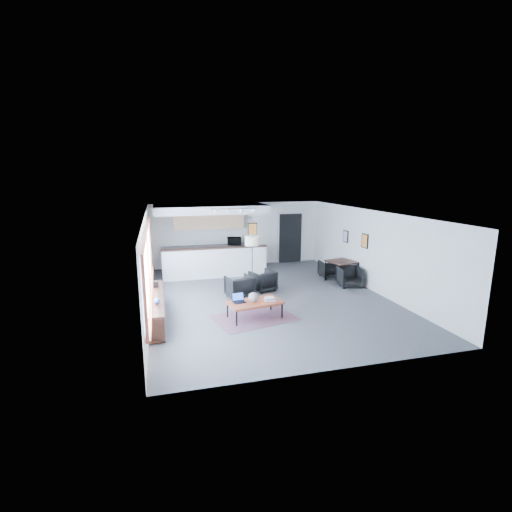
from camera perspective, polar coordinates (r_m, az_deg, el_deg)
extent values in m
cube|color=#4A4A4D|center=(11.48, 1.86, -6.43)|extent=(7.00, 9.00, 0.01)
cube|color=white|center=(10.93, 1.96, 6.64)|extent=(7.00, 9.00, 0.01)
cube|color=silver|center=(15.43, -2.91, 3.38)|extent=(7.00, 0.01, 2.60)
cube|color=silver|center=(7.10, 12.51, -7.54)|extent=(7.00, 0.01, 2.60)
cube|color=silver|center=(10.69, -16.41, -1.08)|extent=(0.01, 9.00, 2.60)
cube|color=silver|center=(12.58, 17.39, 0.81)|extent=(0.01, 9.00, 2.60)
cube|color=#8CBFFF|center=(9.76, -16.38, -1.10)|extent=(0.02, 5.80, 1.55)
cube|color=maroon|center=(9.97, -15.93, -5.57)|extent=(0.10, 5.95, 0.06)
cube|color=maroon|center=(9.62, -16.55, 3.55)|extent=(0.06, 5.95, 0.06)
cube|color=maroon|center=(6.97, -16.72, -6.41)|extent=(0.06, 0.06, 1.60)
cube|color=maroon|center=(9.76, -16.27, -1.09)|extent=(0.06, 0.06, 1.60)
cube|color=maroon|center=(12.61, -16.02, 1.85)|extent=(0.06, 0.06, 1.60)
cube|color=#331A12|center=(9.90, -15.10, -6.14)|extent=(0.35, 3.00, 0.05)
cube|color=#331A12|center=(10.09, -14.92, -9.22)|extent=(0.35, 3.00, 0.05)
cube|color=#331A12|center=(8.64, -14.98, -10.93)|extent=(0.33, 0.04, 0.55)
cube|color=#331A12|center=(9.99, -15.01, -7.72)|extent=(0.33, 0.04, 0.55)
cube|color=#331A12|center=(11.37, -15.03, -5.28)|extent=(0.33, 0.04, 0.55)
cube|color=#3359A5|center=(8.83, -14.93, -11.48)|extent=(0.18, 0.04, 0.20)
cube|color=silver|center=(8.99, -14.94, -11.00)|extent=(0.18, 0.04, 0.22)
cube|color=maroon|center=(9.14, -14.95, -10.53)|extent=(0.18, 0.04, 0.24)
cube|color=#331A12|center=(9.30, -14.94, -10.24)|extent=(0.18, 0.04, 0.20)
cube|color=#3359A5|center=(9.46, -14.95, -9.80)|extent=(0.18, 0.04, 0.22)
cube|color=silver|center=(9.61, -14.96, -9.37)|extent=(0.18, 0.04, 0.24)
cube|color=maroon|center=(9.78, -14.95, -9.12)|extent=(0.18, 0.04, 0.20)
cube|color=#331A12|center=(9.93, -14.96, -8.72)|extent=(0.18, 0.04, 0.22)
cube|color=#3359A5|center=(10.09, -14.97, -8.33)|extent=(0.18, 0.03, 0.24)
cube|color=silver|center=(10.26, -14.96, -8.11)|extent=(0.18, 0.03, 0.20)
cube|color=maroon|center=(10.41, -14.97, -7.74)|extent=(0.18, 0.03, 0.22)
cube|color=#331A12|center=(10.57, -14.98, -7.38)|extent=(0.18, 0.04, 0.24)
cube|color=black|center=(10.63, -15.14, -4.22)|extent=(0.14, 0.02, 0.18)
sphere|color=#264C99|center=(9.30, -15.01, -6.71)|extent=(0.14, 0.14, 0.14)
cube|color=white|center=(13.62, -6.24, -1.08)|extent=(3.80, 0.25, 1.10)
cube|color=#331A12|center=(13.50, -6.30, 1.23)|extent=(3.85, 0.32, 0.04)
cube|color=white|center=(15.04, -7.07, -0.23)|extent=(3.80, 0.60, 0.90)
cube|color=#2D2D2D|center=(14.95, -7.12, 1.50)|extent=(3.82, 0.62, 0.04)
cube|color=tan|center=(14.94, -7.30, 5.52)|extent=(2.80, 0.35, 0.70)
cube|color=white|center=(14.20, -6.98, 7.21)|extent=(4.20, 1.80, 0.30)
cube|color=black|center=(13.68, -0.55, 4.16)|extent=(0.35, 0.03, 0.45)
cube|color=orange|center=(13.66, -0.53, 4.16)|extent=(0.30, 0.01, 0.40)
cube|color=black|center=(16.02, 5.24, 2.76)|extent=(1.00, 0.12, 2.10)
cube|color=white|center=(15.86, 3.46, 2.70)|extent=(0.06, 0.10, 2.10)
cube|color=white|center=(16.21, 6.96, 2.84)|extent=(0.06, 0.10, 2.10)
cube|color=white|center=(15.89, 5.31, 6.58)|extent=(1.10, 0.10, 0.06)
cube|color=silver|center=(12.92, -3.46, 7.28)|extent=(1.60, 0.04, 0.04)
cylinder|color=silver|center=(12.81, -6.32, 6.83)|extent=(0.07, 0.07, 0.09)
cylinder|color=silver|center=(12.89, -4.33, 6.90)|extent=(0.07, 0.07, 0.09)
cylinder|color=silver|center=(12.97, -2.36, 6.96)|extent=(0.07, 0.07, 0.09)
cylinder|color=silver|center=(13.08, -0.42, 7.01)|extent=(0.07, 0.07, 0.09)
cube|color=black|center=(12.85, 16.39, 2.24)|extent=(0.03, 0.38, 0.48)
cube|color=orange|center=(12.84, 16.33, 2.24)|extent=(0.00, 0.32, 0.42)
cube|color=black|center=(13.97, 13.64, 2.95)|extent=(0.03, 0.34, 0.44)
cube|color=#859FC5|center=(13.96, 13.58, 2.95)|extent=(0.00, 0.28, 0.38)
cube|color=#51303E|center=(9.90, -0.20, -9.47)|extent=(2.28, 1.79, 0.01)
cube|color=maroon|center=(9.76, -0.20, -7.16)|extent=(1.50, 0.98, 0.05)
cube|color=black|center=(9.32, -3.00, -9.59)|extent=(0.04, 0.04, 0.41)
cube|color=black|center=(9.88, -4.40, -8.33)|extent=(0.04, 0.04, 0.41)
cube|color=black|center=(9.84, 4.02, -8.42)|extent=(0.04, 0.04, 0.41)
cube|color=black|center=(10.37, 2.31, -7.30)|extent=(0.04, 0.04, 0.41)
cube|color=black|center=(9.49, 0.61, -7.93)|extent=(1.31, 0.26, 0.03)
cube|color=black|center=(10.04, -0.97, -6.78)|extent=(1.31, 0.26, 0.03)
cube|color=black|center=(9.69, -2.58, -7.09)|extent=(0.34, 0.26, 0.02)
cube|color=black|center=(9.76, -2.81, -6.25)|extent=(0.32, 0.09, 0.21)
cube|color=blue|center=(9.75, -2.80, -6.25)|extent=(0.29, 0.08, 0.18)
sphere|color=gray|center=(9.66, -0.38, -6.37)|extent=(0.26, 0.26, 0.26)
cube|color=silver|center=(9.84, 2.13, -6.73)|extent=(0.30, 0.24, 0.03)
cube|color=#3359A5|center=(9.83, 2.14, -6.56)|extent=(0.27, 0.22, 0.03)
cube|color=silver|center=(9.80, 2.11, -6.45)|extent=(0.25, 0.20, 0.03)
cube|color=#E5590C|center=(9.59, 1.06, -7.32)|extent=(0.11, 0.11, 0.01)
imported|color=black|center=(11.36, -2.60, -4.61)|extent=(0.86, 0.82, 0.75)
imported|color=black|center=(12.09, 1.07, -3.65)|extent=(0.88, 0.86, 0.72)
cylinder|color=black|center=(12.79, -0.58, -4.37)|extent=(0.37, 0.37, 0.03)
cylinder|color=black|center=(12.60, -0.59, -1.19)|extent=(0.03, 0.03, 1.44)
cylinder|color=#F4E6C8|center=(12.44, -0.60, 2.40)|extent=(0.60, 0.60, 0.32)
cube|color=#331A12|center=(13.30, 13.08, -0.84)|extent=(1.08, 1.08, 0.04)
cylinder|color=black|center=(12.85, 12.86, -3.02)|extent=(0.05, 0.05, 0.71)
cylinder|color=black|center=(13.43, 10.62, -2.27)|extent=(0.05, 0.05, 0.71)
cylinder|color=black|center=(13.38, 15.40, -2.56)|extent=(0.05, 0.05, 0.71)
cylinder|color=black|center=(13.93, 13.14, -1.85)|extent=(0.05, 0.05, 0.71)
imported|color=black|center=(12.91, 14.18, -3.20)|extent=(0.68, 0.65, 0.63)
imported|color=black|center=(13.89, 11.26, -2.06)|extent=(0.58, 0.55, 0.60)
imported|color=black|center=(15.08, -3.39, 2.45)|extent=(0.58, 0.37, 0.37)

